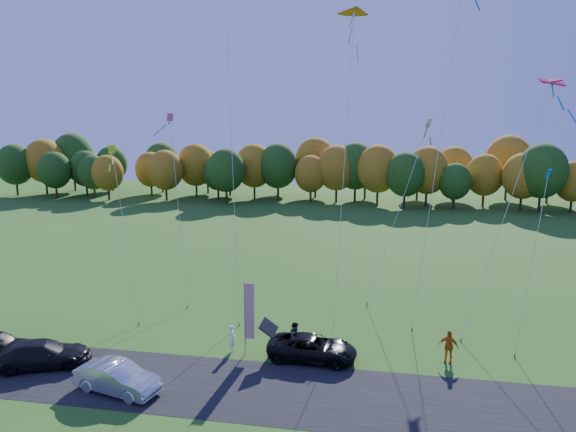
% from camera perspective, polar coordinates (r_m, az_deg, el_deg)
% --- Properties ---
extents(ground, '(160.00, 160.00, 0.00)m').
position_cam_1_polar(ground, '(30.62, -2.03, -15.09)').
color(ground, '#255416').
extents(asphalt_strip, '(90.00, 6.00, 0.01)m').
position_cam_1_polar(asphalt_strip, '(27.16, -3.89, -18.66)').
color(asphalt_strip, black).
rests_on(asphalt_strip, ground).
extents(tree_line, '(116.00, 12.00, 10.00)m').
position_cam_1_polar(tree_line, '(83.24, 5.90, 1.39)').
color(tree_line, '#1E4711').
rests_on(tree_line, ground).
extents(black_suv, '(5.10, 2.52, 1.39)m').
position_cam_1_polar(black_suv, '(29.75, 2.70, -14.41)').
color(black_suv, black).
rests_on(black_suv, ground).
extents(silver_sedan, '(4.67, 2.51, 1.46)m').
position_cam_1_polar(silver_sedan, '(27.90, -18.44, -16.69)').
color(silver_sedan, silver).
rests_on(silver_sedan, ground).
extents(dark_truck_a, '(5.38, 3.73, 1.45)m').
position_cam_1_polar(dark_truck_a, '(31.90, -25.61, -13.65)').
color(dark_truck_a, black).
rests_on(dark_truck_a, ground).
extents(person_tailgate_a, '(0.52, 0.67, 1.62)m').
position_cam_1_polar(person_tailgate_a, '(30.74, -6.21, -13.38)').
color(person_tailgate_a, white).
rests_on(person_tailgate_a, ground).
extents(person_tailgate_b, '(0.70, 0.89, 1.81)m').
position_cam_1_polar(person_tailgate_b, '(30.47, 0.83, -13.33)').
color(person_tailgate_b, gray).
rests_on(person_tailgate_b, ground).
extents(person_east, '(1.17, 0.75, 1.84)m').
position_cam_1_polar(person_east, '(30.66, 17.40, -13.66)').
color(person_east, '#C26712').
rests_on(person_east, ground).
extents(feather_flag, '(0.58, 0.07, 4.38)m').
position_cam_1_polar(feather_flag, '(29.57, -4.43, -10.41)').
color(feather_flag, '#999999').
rests_on(feather_flag, ground).
extents(kite_delta_blue, '(4.91, 10.86, 30.96)m').
position_cam_1_polar(kite_delta_blue, '(37.11, -6.52, 13.39)').
color(kite_delta_blue, '#4C3F33').
rests_on(kite_delta_blue, ground).
extents(kite_parafoil_orange, '(5.35, 11.54, 24.69)m').
position_cam_1_polar(kite_parafoil_orange, '(37.63, 16.60, 8.53)').
color(kite_parafoil_orange, '#4C3F33').
rests_on(kite_parafoil_orange, ground).
extents(kite_delta_red, '(2.21, 8.67, 21.71)m').
position_cam_1_polar(kite_delta_red, '(33.05, 6.43, 8.19)').
color(kite_delta_red, '#4C3F33').
rests_on(kite_delta_red, ground).
extents(kite_parafoil_rainbow, '(8.03, 8.73, 16.49)m').
position_cam_1_polar(kite_parafoil_rainbow, '(36.18, 23.41, 1.44)').
color(kite_parafoil_rainbow, '#4C3F33').
rests_on(kite_parafoil_rainbow, ground).
extents(kite_diamond_yellow, '(4.33, 5.34, 11.85)m').
position_cam_1_polar(kite_diamond_yellow, '(37.04, -17.70, -1.65)').
color(kite_diamond_yellow, '#4C3F33').
rests_on(kite_diamond_yellow, ground).
extents(kite_diamond_white, '(5.03, 7.38, 13.86)m').
position_cam_1_polar(kite_diamond_white, '(39.95, 12.28, 0.82)').
color(kite_diamond_white, '#4C3F33').
rests_on(kite_diamond_white, ground).
extents(kite_diamond_pink, '(3.89, 6.76, 14.14)m').
position_cam_1_polar(kite_diamond_pink, '(39.63, -12.11, 1.07)').
color(kite_diamond_pink, '#4C3F33').
rests_on(kite_diamond_pink, ground).
extents(kite_diamond_blue_low, '(2.54, 4.31, 10.66)m').
position_cam_1_polar(kite_diamond_blue_low, '(33.24, 25.49, -4.60)').
color(kite_diamond_blue_low, '#4C3F33').
rests_on(kite_diamond_blue_low, ground).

